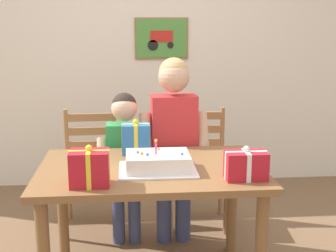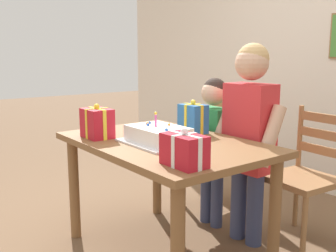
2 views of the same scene
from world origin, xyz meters
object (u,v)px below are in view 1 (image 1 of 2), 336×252
object	(u,v)px
birthday_cake	(158,163)
chair_right	(200,166)
dining_table	(151,184)
child_younger	(125,154)
gift_box_corner_small	(90,168)
child_older	(174,133)
chair_left	(91,169)
gift_box_red_large	(136,139)
gift_box_beside_cake	(246,165)

from	to	relation	value
birthday_cake	chair_right	bearing A→B (deg)	67.47
dining_table	birthday_cake	size ratio (longest dim) A/B	3.00
child_younger	chair_right	bearing A→B (deg)	28.60
gift_box_corner_small	child_older	distance (m)	1.00
birthday_cake	child_younger	world-z (taller)	child_younger
dining_table	chair_right	xyz separation A→B (m)	(0.43, 0.88, -0.18)
dining_table	chair_left	world-z (taller)	chair_left
birthday_cake	child_older	size ratio (longest dim) A/B	0.32
gift_box_corner_small	child_older	bearing A→B (deg)	58.17
birthday_cake	chair_left	size ratio (longest dim) A/B	0.48
dining_table	gift_box_corner_small	xyz separation A→B (m)	(-0.33, -0.29, 0.20)
gift_box_red_large	gift_box_corner_small	xyz separation A→B (m)	(-0.25, -0.59, -0.00)
birthday_cake	gift_box_red_large	size ratio (longest dim) A/B	1.92
gift_box_beside_cake	child_younger	xyz separation A→B (m)	(-0.66, 0.82, -0.15)
chair_left	child_younger	size ratio (longest dim) A/B	0.83
gift_box_red_large	gift_box_beside_cake	bearing A→B (deg)	-43.73
birthday_cake	child_younger	xyz separation A→B (m)	(-0.19, 0.63, -0.13)
gift_box_red_large	chair_right	world-z (taller)	gift_box_red_large
chair_left	chair_right	xyz separation A→B (m)	(0.86, -0.00, 0.00)
gift_box_corner_small	child_younger	xyz separation A→B (m)	(0.18, 0.85, -0.17)
gift_box_beside_cake	child_older	distance (m)	0.87
gift_box_red_large	child_older	bearing A→B (deg)	43.18
gift_box_red_large	child_older	size ratio (longest dim) A/B	0.17
gift_box_beside_cake	chair_left	world-z (taller)	gift_box_beside_cake
dining_table	birthday_cake	xyz separation A→B (m)	(0.04, -0.08, 0.16)
gift_box_beside_cake	child_older	size ratio (longest dim) A/B	0.17
dining_table	chair_left	distance (m)	0.99
chair_right	child_younger	size ratio (longest dim) A/B	0.83
gift_box_corner_small	chair_right	size ratio (longest dim) A/B	0.24
gift_box_red_large	child_younger	world-z (taller)	child_younger
gift_box_corner_small	birthday_cake	bearing A→B (deg)	29.88
chair_right	child_older	bearing A→B (deg)	-126.78
child_younger	chair_left	bearing A→B (deg)	130.68
gift_box_beside_cake	chair_left	xyz separation A→B (m)	(-0.93, 1.14, -0.36)
gift_box_red_large	gift_box_corner_small	world-z (taller)	gift_box_red_large
dining_table	gift_box_corner_small	size ratio (longest dim) A/B	5.95
gift_box_corner_small	chair_right	distance (m)	1.44
gift_box_red_large	chair_left	bearing A→B (deg)	121.06
gift_box_red_large	gift_box_corner_small	bearing A→B (deg)	-113.11
birthday_cake	chair_left	distance (m)	1.11
chair_left	child_older	distance (m)	0.78
birthday_cake	gift_box_beside_cake	distance (m)	0.50
birthday_cake	child_younger	size ratio (longest dim) A/B	0.39
chair_right	child_younger	bearing A→B (deg)	-151.40
dining_table	child_older	size ratio (longest dim) A/B	0.97
birthday_cake	chair_left	xyz separation A→B (m)	(-0.46, 0.95, -0.34)
chair_right	child_older	size ratio (longest dim) A/B	0.68
birthday_cake	chair_right	world-z (taller)	birthday_cake
chair_left	birthday_cake	bearing A→B (deg)	-64.03
gift_box_red_large	chair_right	distance (m)	0.86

